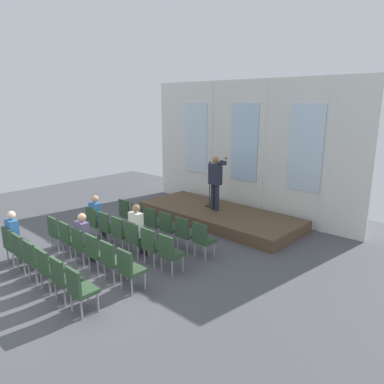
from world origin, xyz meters
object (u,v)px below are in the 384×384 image
chair_r1_c5 (170,251)px  audience_r3_c0 (15,234)px  chair_r3_c3 (48,267)px  chair_r0_c3 (169,226)px  chair_r2_c0 (57,231)px  chair_r0_c1 (140,217)px  chair_r1_c2 (121,231)px  chair_r2_c4 (112,259)px  audience_r1_c3 (138,228)px  mic_stand (210,197)px  chair_r3_c5 (80,287)px  chair_r3_c2 (35,258)px  audience_r1_c0 (97,214)px  chair_r1_c3 (136,237)px  chair_r3_c4 (63,277)px  chair_r1_c0 (95,221)px  chair_r1_c4 (152,244)px  chair_r2_c5 (129,267)px  speaker (215,179)px  chair_r0_c2 (154,221)px  chair_r2_c3 (96,251)px  chair_r3_c0 (13,243)px  chair_r3_c1 (23,250)px  chair_r1_c1 (107,226)px  chair_r2_c1 (69,237)px  chair_r0_c0 (127,212)px  chair_r0_c4 (185,232)px  chair_r0_c5 (203,238)px  audience_r2_c2 (85,236)px

chair_r1_c5 → audience_r3_c0: (-3.10, -2.18, 0.21)m
chair_r3_c3 → chair_r0_c3: bearing=90.0°
chair_r1_c5 → chair_r2_c0: (-3.10, -1.13, 0.00)m
chair_r0_c1 → chair_r1_c2: (0.62, -1.13, 0.00)m
chair_r1_c5 → chair_r2_c4: same height
chair_r0_c3 → audience_r1_c3: audience_r1_c3 is taller
mic_stand → chair_r3_c3: mic_stand is taller
chair_r3_c5 → chair_r3_c2: bearing=180.0°
audience_r1_c0 → chair_r1_c3: 1.87m
chair_r3_c4 → chair_r1_c3: bearing=105.3°
chair_r1_c0 → chair_r1_c4: 2.48m
chair_r2_c5 → audience_r3_c0: size_ratio=0.70×
speaker → chair_r3_c5: speaker is taller
chair_r0_c2 → chair_r2_c3: 2.35m
chair_r3_c0 → chair_r3_c1: size_ratio=1.00×
chair_r1_c4 → chair_r3_c0: bearing=-137.6°
chair_r2_c5 → chair_r3_c2: 2.18m
chair_r1_c5 → chair_r2_c0: same height
chair_r1_c4 → audience_r3_c0: (-2.48, -2.18, 0.21)m
chair_r1_c3 → chair_r3_c5: bearing=-61.3°
chair_r1_c2 → chair_r1_c1: bearing=180.0°
chair_r2_c1 → chair_r1_c2: bearing=61.3°
chair_r0_c1 → chair_r2_c3: size_ratio=1.00×
chair_r0_c0 → chair_r1_c2: bearing=-42.4°
chair_r0_c4 → audience_r1_c0: audience_r1_c0 is taller
audience_r1_c0 → chair_r2_c1: audience_r1_c0 is taller
chair_r0_c3 → chair_r1_c4: bearing=-61.3°
chair_r1_c0 → chair_r0_c1: bearing=61.3°
chair_r0_c5 → chair_r3_c5: 3.40m
chair_r0_c4 → chair_r1_c5: same height
chair_r1_c2 → audience_r1_c3: audience_r1_c3 is taller
chair_r2_c3 → chair_r3_c3: (0.00, -1.13, 0.00)m
audience_r1_c0 → audience_r2_c2: audience_r2_c2 is taller
chair_r1_c1 → chair_r3_c4: (1.86, -2.27, 0.00)m
chair_r3_c0 → chair_r2_c0: bearing=90.0°
audience_r2_c2 → audience_r3_c0: audience_r3_c0 is taller
chair_r2_c4 → audience_r1_c3: bearing=117.1°
chair_r3_c2 → audience_r2_c2: bearing=90.0°
chair_r2_c5 → chair_r1_c3: bearing=137.6°
chair_r3_c0 → audience_r3_c0: bearing=90.0°
chair_r1_c1 → audience_r2_c2: size_ratio=0.73×
chair_r1_c1 → chair_r3_c4: 2.93m
audience_r1_c3 → audience_r3_c0: (-1.86, -2.26, -0.03)m
chair_r1_c0 → chair_r1_c2: same height
chair_r2_c4 → chair_r2_c3: bearing=180.0°
chair_r1_c2 → chair_r2_c0: (-1.24, -1.13, 0.00)m
chair_r2_c3 → chair_r2_c1: bearing=180.0°
chair_r0_c5 → chair_r2_c4: bearing=-105.3°
audience_r2_c2 → chair_r3_c1: 1.38m
chair_r1_c1 → chair_r1_c4: size_ratio=1.00×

